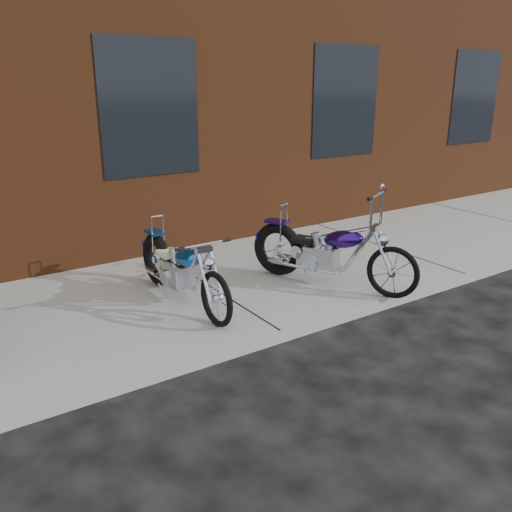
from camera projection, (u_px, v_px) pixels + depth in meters
ground at (280, 344)px, 5.54m from camera, size 120.00×120.00×0.00m
sidewalk at (209, 291)px, 6.70m from camera, size 22.00×3.00×0.15m
building_brick at (42, 1)px, 10.60m from camera, size 22.00×10.00×8.00m
chopper_purple at (328, 255)px, 6.59m from camera, size 1.01×2.00×1.21m
chopper_blue at (181, 271)px, 6.09m from camera, size 0.50×2.04×0.89m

